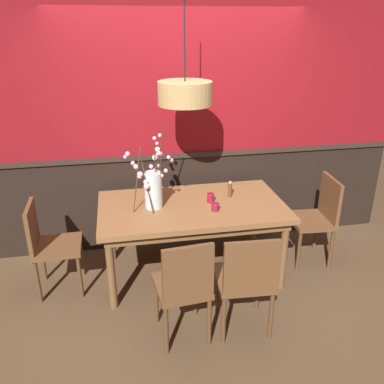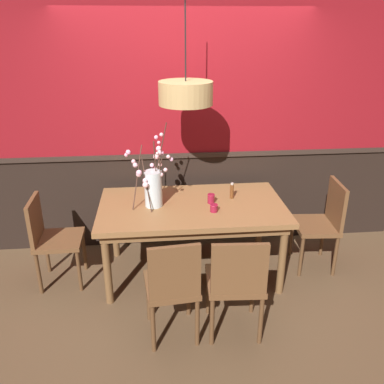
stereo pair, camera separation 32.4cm
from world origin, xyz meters
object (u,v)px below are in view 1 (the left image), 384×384
candle_holder_nearer_center (211,198)px  pendant_lamp (185,93)px  chair_far_side_right (198,189)px  chair_head_west_end (49,242)px  candle_holder_nearer_edge (215,207)px  chair_far_side_left (155,193)px  condiment_bottle (230,190)px  dining_table (192,212)px  chair_near_side_right (246,278)px  vase_with_blossoms (153,187)px  chair_head_east_end (318,215)px  chair_near_side_left (184,285)px

candle_holder_nearer_center → pendant_lamp: (-0.23, 0.06, 0.98)m
pendant_lamp → candle_holder_nearer_center: bearing=-15.1°
pendant_lamp → chair_far_side_right: bearing=70.7°
chair_head_west_end → candle_holder_nearer_edge: chair_head_west_end is taller
chair_far_side_left → chair_far_side_right: size_ratio=0.97×
condiment_bottle → dining_table: bearing=-164.5°
dining_table → candle_holder_nearer_center: (0.18, 0.02, 0.13)m
chair_near_side_right → chair_head_west_end: bearing=151.0°
candle_holder_nearer_center → condiment_bottle: 0.24m
dining_table → vase_with_blossoms: 0.46m
candle_holder_nearer_edge → dining_table: bearing=136.6°
dining_table → candle_holder_nearer_edge: size_ratio=23.39×
chair_head_west_end → chair_far_side_right: size_ratio=0.94×
chair_far_side_left → chair_far_side_right: bearing=-0.3°
chair_near_side_right → pendant_lamp: bearing=107.0°
chair_head_west_end → candle_holder_nearer_edge: bearing=-5.6°
chair_far_side_right → dining_table: bearing=-105.0°
chair_far_side_left → chair_head_east_end: 1.84m
chair_head_west_end → chair_head_east_end: size_ratio=0.96×
chair_far_side_right → candle_holder_nearer_center: 0.96m
dining_table → chair_head_east_end: 1.33m
chair_far_side_left → condiment_bottle: condiment_bottle is taller
dining_table → chair_far_side_left: 0.99m
candle_holder_nearer_center → pendant_lamp: 1.01m
chair_near_side_left → vase_with_blossoms: (-0.13, 0.93, 0.44)m
chair_far_side_left → chair_near_side_right: bearing=-74.1°
chair_head_west_end → chair_far_side_left: bearing=42.0°
chair_head_east_end → candle_holder_nearer_edge: size_ratio=12.28×
chair_near_side_right → pendant_lamp: pendant_lamp is taller
chair_head_west_end → candle_holder_nearer_center: size_ratio=9.82×
chair_far_side_right → vase_with_blossoms: (-0.61, -0.92, 0.43)m
chair_near_side_left → vase_with_blossoms: 1.03m
chair_near_side_right → chair_far_side_left: bearing=105.9°
chair_head_west_end → chair_head_east_end: (2.66, 0.04, 0.02)m
candle_holder_nearer_edge → pendant_lamp: pendant_lamp is taller
chair_far_side_right → chair_head_east_end: 1.42m
vase_with_blossoms → candle_holder_nearer_edge: 0.60m
chair_head_east_end → vase_with_blossoms: (-1.69, 0.01, 0.43)m
candle_holder_nearer_edge → condiment_bottle: 0.36m
chair_far_side_left → candle_holder_nearer_center: (0.45, -0.92, 0.29)m
chair_head_east_end → condiment_bottle: chair_head_east_end is taller
dining_table → condiment_bottle: 0.45m
chair_far_side_right → chair_head_east_end: chair_far_side_right is taller
chair_near_side_left → candle_holder_nearer_center: 1.06m
candle_holder_nearer_center → chair_head_west_end: bearing=-178.4°
chair_head_east_end → candle_holder_nearer_center: (-1.14, 0.01, 0.28)m
chair_head_east_end → candle_holder_nearer_edge: (-1.14, -0.19, 0.27)m
condiment_bottle → pendant_lamp: size_ratio=0.16×
chair_far_side_right → condiment_bottle: chair_far_side_right is taller
condiment_bottle → chair_far_side_left: bearing=129.2°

